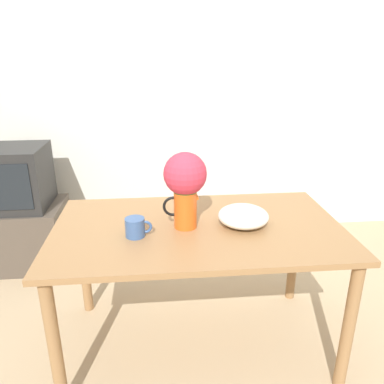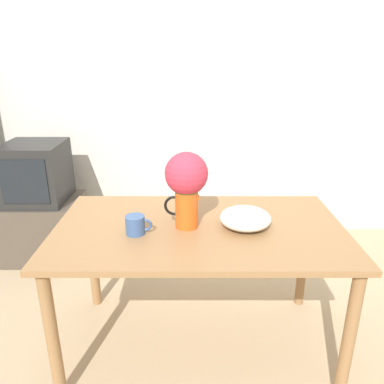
{
  "view_description": "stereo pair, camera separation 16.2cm",
  "coord_description": "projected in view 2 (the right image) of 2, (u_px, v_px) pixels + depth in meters",
  "views": [
    {
      "loc": [
        -0.2,
        -1.63,
        1.61
      ],
      "look_at": [
        -0.03,
        0.12,
        0.95
      ],
      "focal_mm": 35.0,
      "sensor_mm": 36.0,
      "label": 1
    },
    {
      "loc": [
        -0.04,
        -1.64,
        1.61
      ],
      "look_at": [
        -0.03,
        0.12,
        0.95
      ],
      "focal_mm": 35.0,
      "sensor_mm": 36.0,
      "label": 2
    }
  ],
  "objects": [
    {
      "name": "flower_vase",
      "position": [
        185.0,
        182.0,
        1.86
      ],
      "size": [
        0.22,
        0.22,
        0.4
      ],
      "color": "#E05619",
      "rests_on": "table"
    },
    {
      "name": "tv_stand",
      "position": [
        43.0,
        228.0,
        3.09
      ],
      "size": [
        0.61,
        0.51,
        0.49
      ],
      "color": "#4C4238",
      "rests_on": "ground_plane"
    },
    {
      "name": "table",
      "position": [
        198.0,
        242.0,
        1.98
      ],
      "size": [
        1.5,
        0.87,
        0.76
      ],
      "color": "olive",
      "rests_on": "ground_plane"
    },
    {
      "name": "ground_plane",
      "position": [
        198.0,
        357.0,
        2.1
      ],
      "size": [
        12.0,
        12.0,
        0.0
      ],
      "primitive_type": "plane",
      "color": "tan"
    },
    {
      "name": "white_bowl",
      "position": [
        244.0,
        218.0,
        1.92
      ],
      "size": [
        0.26,
        0.26,
        0.1
      ],
      "color": "silver",
      "rests_on": "table"
    },
    {
      "name": "tv_set",
      "position": [
        35.0,
        173.0,
        2.92
      ],
      "size": [
        0.44,
        0.47,
        0.47
      ],
      "color": "black",
      "rests_on": "tv_stand"
    },
    {
      "name": "wall_back",
      "position": [
        195.0,
        91.0,
        3.2
      ],
      "size": [
        8.0,
        0.05,
        2.6
      ],
      "color": "silver",
      "rests_on": "ground_plane"
    },
    {
      "name": "coffee_mug",
      "position": [
        135.0,
        225.0,
        1.85
      ],
      "size": [
        0.13,
        0.1,
        0.1
      ],
      "color": "#385689",
      "rests_on": "table"
    }
  ]
}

